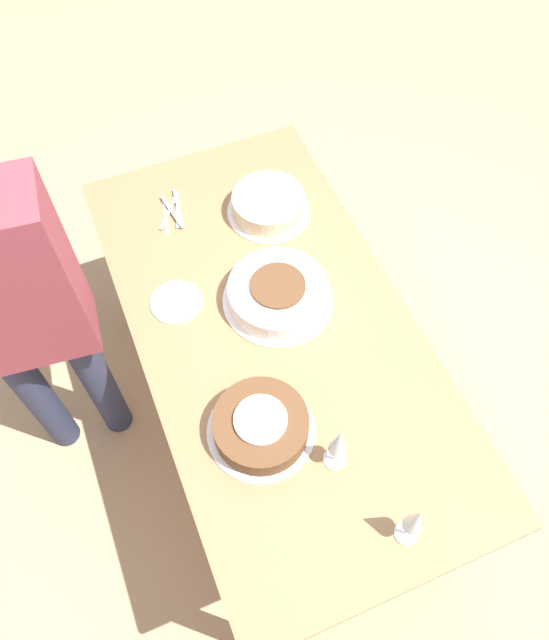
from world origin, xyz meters
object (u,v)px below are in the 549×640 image
(cake_back_decorated, at_px, (268,205))
(person_cutting, at_px, (16,308))
(wine_glass_near, at_px, (416,520))
(cake_front_chocolate, at_px, (261,426))
(wine_glass_far, at_px, (338,443))
(cake_center_white, at_px, (278,293))

(cake_back_decorated, relative_size, person_cutting, 0.19)
(wine_glass_near, bearing_deg, cake_front_chocolate, -149.14)
(cake_back_decorated, bearing_deg, cake_front_chocolate, -23.72)
(wine_glass_near, xyz_separation_m, wine_glass_far, (-0.25, -0.09, -0.01))
(cake_back_decorated, bearing_deg, wine_glass_near, -4.33)
(cake_center_white, bearing_deg, wine_glass_near, 1.90)
(cake_back_decorated, xyz_separation_m, wine_glass_far, (0.92, -0.18, 0.09))
(cake_center_white, distance_m, cake_back_decorated, 0.38)
(wine_glass_far, relative_size, person_cutting, 0.13)
(person_cutting, bearing_deg, cake_front_chocolate, -40.64)
(cake_back_decorated, relative_size, wine_glass_far, 1.50)
(cake_center_white, height_order, wine_glass_near, wine_glass_near)
(cake_front_chocolate, height_order, wine_glass_far, wine_glass_far)
(wine_glass_near, bearing_deg, person_cutting, -141.30)
(wine_glass_near, bearing_deg, wine_glass_far, -161.18)
(cake_center_white, relative_size, person_cutting, 0.24)
(cake_back_decorated, xyz_separation_m, wine_glass_near, (1.17, -0.09, 0.10))
(wine_glass_far, distance_m, person_cutting, 1.02)
(cake_front_chocolate, xyz_separation_m, wine_glass_near, (0.41, 0.25, 0.10))
(cake_back_decorated, height_order, wine_glass_near, wine_glass_near)
(wine_glass_near, height_order, wine_glass_far, wine_glass_near)
(person_cutting, bearing_deg, cake_back_decorated, 17.96)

